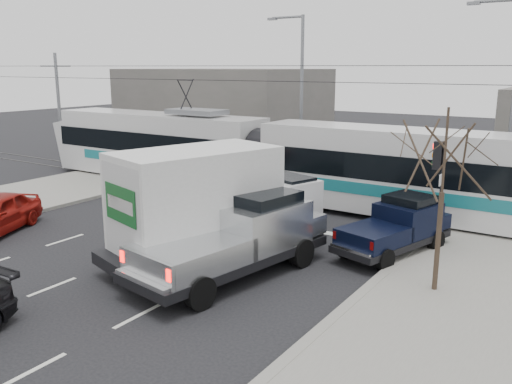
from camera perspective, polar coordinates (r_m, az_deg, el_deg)
The scene contains 14 objects.
ground at distance 17.44m, azimuth -9.26°, elevation -7.81°, with size 120.00×120.00×0.00m, color black.
sidewalk_right at distance 13.56m, azimuth 21.23°, elevation -14.56°, with size 6.00×60.00×0.15m, color gray.
rails at distance 25.35m, azimuth 6.09°, elevation -1.06°, with size 60.00×1.60×0.03m, color #33302D.
building_left at distance 42.34m, azimuth -3.37°, elevation 8.75°, with size 14.00×10.00×6.00m, color slate.
bare_tree at distance 15.04m, azimuth 19.24°, elevation 3.27°, with size 2.40×2.40×5.00m.
traffic_signal at distance 19.31m, azimuth 18.71°, elevation 2.16°, with size 0.44×0.44×3.60m.
street_lamp_near at distance 26.23m, azimuth 25.17°, elevation 9.55°, with size 2.38×0.25×9.00m.
street_lamp_far at distance 31.87m, azimuth 4.53°, elevation 11.13°, with size 2.38×0.25×9.00m.
catenary at distance 24.70m, azimuth 6.31°, elevation 7.68°, with size 60.00×0.20×7.00m.
tram at distance 26.00m, azimuth 0.91°, elevation 3.73°, with size 26.89×2.86×5.49m.
silver_pickup at distance 16.39m, azimuth -1.66°, elevation -4.56°, with size 3.38×6.95×2.42m.
box_truck at distance 17.32m, azimuth -4.51°, elevation -1.46°, with size 4.58×7.84×3.71m.
navy_pickup at distance 18.83m, azimuth 14.75°, elevation -3.47°, with size 2.85×4.82×1.91m.
green_car at distance 20.04m, azimuth -7.40°, elevation -3.03°, with size 2.14×4.64×1.29m, color black.
Camera 1 is at (11.12, -11.93, 6.16)m, focal length 38.00 mm.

